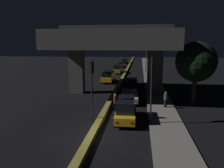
{
  "coord_description": "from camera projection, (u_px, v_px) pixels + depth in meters",
  "views": [
    {
      "loc": [
        3.26,
        -14.33,
        6.5
      ],
      "look_at": [
        -0.49,
        14.9,
        1.15
      ],
      "focal_mm": 35.0,
      "sensor_mm": 36.0,
      "label": 1
    }
  ],
  "objects": [
    {
      "name": "ground_plane",
      "position": [
        92.0,
        137.0,
        15.55
      ],
      "size": [
        200.0,
        200.0,
        0.0
      ],
      "primitive_type": "plane",
      "color": "black"
    },
    {
      "name": "median_divider",
      "position": [
        125.0,
        73.0,
        49.68
      ],
      "size": [
        0.53,
        126.0,
        0.36
      ],
      "primitive_type": "cube",
      "color": "olive",
      "rests_on": "ground_plane"
    },
    {
      "name": "sidewalk_right",
      "position": [
        151.0,
        78.0,
        42.18
      ],
      "size": [
        2.8,
        126.0,
        0.13
      ],
      "primitive_type": "cube",
      "color": "slate",
      "rests_on": "ground_plane"
    },
    {
      "name": "elevated_overpass",
      "position": [
        115.0,
        42.0,
        28.04
      ],
      "size": [
        14.71,
        13.51,
        8.95
      ],
      "color": "#5B5956",
      "rests_on": "ground_plane"
    },
    {
      "name": "traffic_light_left_of_median",
      "position": [
        92.0,
        80.0,
        18.11
      ],
      "size": [
        0.3,
        0.49,
        5.3
      ],
      "color": "black",
      "rests_on": "ground_plane"
    },
    {
      "name": "traffic_light_right_of_median",
      "position": [
        152.0,
        79.0,
        17.47
      ],
      "size": [
        0.3,
        0.49,
        5.53
      ],
      "color": "black",
      "rests_on": "ground_plane"
    },
    {
      "name": "street_lamp",
      "position": [
        144.0,
        54.0,
        49.71
      ],
      "size": [
        2.77,
        0.32,
        7.17
      ],
      "color": "#2D2D30",
      "rests_on": "ground_plane"
    },
    {
      "name": "car_taxi_yellow_lead",
      "position": [
        126.0,
        109.0,
        18.84
      ],
      "size": [
        1.89,
        4.79,
        1.89
      ],
      "rotation": [
        0.0,
        0.0,
        1.59
      ],
      "color": "gold",
      "rests_on": "ground_plane"
    },
    {
      "name": "car_white_second",
      "position": [
        129.0,
        96.0,
        24.77
      ],
      "size": [
        2.16,
        4.07,
        1.44
      ],
      "rotation": [
        0.0,
        0.0,
        1.6
      ],
      "color": "silver",
      "rests_on": "ground_plane"
    },
    {
      "name": "car_black_third",
      "position": [
        132.0,
        83.0,
        33.19
      ],
      "size": [
        1.92,
        4.18,
        1.46
      ],
      "rotation": [
        0.0,
        0.0,
        1.55
      ],
      "color": "black",
      "rests_on": "ground_plane"
    },
    {
      "name": "car_taxi_yellow_lead_oncoming",
      "position": [
        108.0,
        76.0,
        37.88
      ],
      "size": [
        2.14,
        4.68,
        1.97
      ],
      "rotation": [
        0.0,
        0.0,
        -1.6
      ],
      "color": "gold",
      "rests_on": "ground_plane"
    },
    {
      "name": "car_taxi_yellow_second_oncoming",
      "position": [
        117.0,
        69.0,
        49.66
      ],
      "size": [
        1.95,
        4.73,
        1.87
      ],
      "rotation": [
        0.0,
        0.0,
        -1.54
      ],
      "color": "gold",
      "rests_on": "ground_plane"
    },
    {
      "name": "car_dark_red_third_oncoming",
      "position": [
        121.0,
        65.0,
        63.27
      ],
      "size": [
        1.94,
        4.11,
        1.41
      ],
      "rotation": [
        0.0,
        0.0,
        -1.59
      ],
      "color": "#591414",
      "rests_on": "ground_plane"
    },
    {
      "name": "car_black_fourth_oncoming",
      "position": [
        125.0,
        61.0,
        74.27
      ],
      "size": [
        2.01,
        4.73,
        1.74
      ],
      "rotation": [
        0.0,
        0.0,
        -1.62
      ],
      "color": "black",
      "rests_on": "ground_plane"
    },
    {
      "name": "motorcycle_blue_filtering_near",
      "position": [
        115.0,
        102.0,
        22.45
      ],
      "size": [
        0.34,
        1.82,
        1.52
      ],
      "rotation": [
        0.0,
        0.0,
        1.5
      ],
      "color": "black",
      "rests_on": "ground_plane"
    },
    {
      "name": "pedestrian_on_sidewalk",
      "position": [
        166.0,
        100.0,
        22.38
      ],
      "size": [
        0.36,
        0.36,
        1.61
      ],
      "color": "black",
      "rests_on": "sidewalk_right"
    },
    {
      "name": "roadside_tree_kerbside_near",
      "position": [
        196.0,
        62.0,
        22.86
      ],
      "size": [
        4.25,
        4.25,
        6.85
      ],
      "color": "#38281C",
      "rests_on": "ground_plane"
    }
  ]
}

